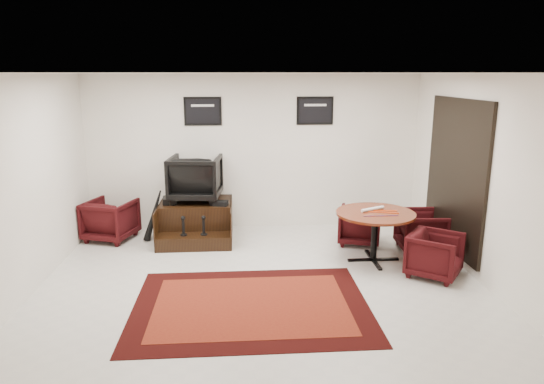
# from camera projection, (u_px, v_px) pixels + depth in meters

# --- Properties ---
(ground) EXTENTS (6.00, 6.00, 0.00)m
(ground) POSITION_uv_depth(u_px,v_px,m) (261.00, 281.00, 6.72)
(ground) COLOR beige
(ground) RESTS_ON ground
(room_shell) EXTENTS (6.02, 5.02, 2.81)m
(room_shell) POSITION_uv_depth(u_px,v_px,m) (291.00, 152.00, 6.44)
(room_shell) COLOR white
(room_shell) RESTS_ON ground
(area_rug) EXTENTS (2.90, 2.17, 0.01)m
(area_rug) POSITION_uv_depth(u_px,v_px,m) (251.00, 305.00, 5.99)
(area_rug) COLOR black
(area_rug) RESTS_ON ground
(shine_podium) EXTENTS (1.24, 1.27, 0.64)m
(shine_podium) POSITION_uv_depth(u_px,v_px,m) (196.00, 221.00, 8.43)
(shine_podium) COLOR black
(shine_podium) RESTS_ON ground
(shine_chair) EXTENTS (0.93, 0.88, 0.88)m
(shine_chair) POSITION_uv_depth(u_px,v_px,m) (195.00, 176.00, 8.38)
(shine_chair) COLOR black
(shine_chair) RESTS_ON shine_podium
(shoes_pair) EXTENTS (0.26, 0.32, 0.11)m
(shoes_pair) POSITION_uv_depth(u_px,v_px,m) (170.00, 200.00, 8.27)
(shoes_pair) COLOR black
(shoes_pair) RESTS_ON shine_podium
(polish_kit) EXTENTS (0.27, 0.21, 0.08)m
(polish_kit) POSITION_uv_depth(u_px,v_px,m) (221.00, 203.00, 8.14)
(polish_kit) COLOR black
(polish_kit) RESTS_ON shine_podium
(umbrella_black) EXTENTS (0.34, 0.13, 0.92)m
(umbrella_black) POSITION_uv_depth(u_px,v_px,m) (154.00, 215.00, 8.22)
(umbrella_black) COLOR black
(umbrella_black) RESTS_ON ground
(umbrella_hooked) EXTENTS (0.32, 0.12, 0.86)m
(umbrella_hooked) POSITION_uv_depth(u_px,v_px,m) (154.00, 215.00, 8.33)
(umbrella_hooked) COLOR black
(umbrella_hooked) RESTS_ON ground
(armchair_side) EXTENTS (0.93, 0.90, 0.77)m
(armchair_side) POSITION_uv_depth(u_px,v_px,m) (110.00, 218.00, 8.32)
(armchair_side) COLOR black
(armchair_side) RESTS_ON ground
(meeting_table) EXTENTS (1.18, 1.18, 0.77)m
(meeting_table) POSITION_uv_depth(u_px,v_px,m) (375.00, 218.00, 7.28)
(meeting_table) COLOR #48190A
(meeting_table) RESTS_ON ground
(table_chair_back) EXTENTS (0.83, 0.80, 0.69)m
(table_chair_back) POSITION_uv_depth(u_px,v_px,m) (360.00, 224.00, 8.13)
(table_chair_back) COLOR black
(table_chair_back) RESTS_ON ground
(table_chair_window) EXTENTS (0.70, 0.75, 0.73)m
(table_chair_window) POSITION_uv_depth(u_px,v_px,m) (422.00, 229.00, 7.80)
(table_chair_window) COLOR black
(table_chair_window) RESTS_ON ground
(table_chair_corner) EXTENTS (0.91, 0.92, 0.69)m
(table_chair_corner) POSITION_uv_depth(u_px,v_px,m) (435.00, 253.00, 6.80)
(table_chair_corner) COLOR black
(table_chair_corner) RESTS_ON ground
(paper_roll) EXTENTS (0.40, 0.23, 0.05)m
(paper_roll) POSITION_uv_depth(u_px,v_px,m) (373.00, 209.00, 7.35)
(paper_roll) COLOR white
(paper_roll) RESTS_ON meeting_table
(table_clutter) EXTENTS (0.57, 0.32, 0.01)m
(table_clutter) POSITION_uv_depth(u_px,v_px,m) (382.00, 213.00, 7.22)
(table_clutter) COLOR #F0420D
(table_clutter) RESTS_ON meeting_table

